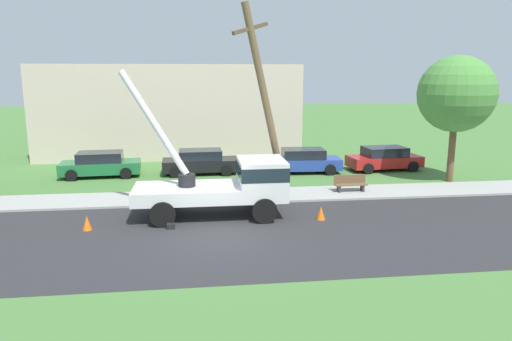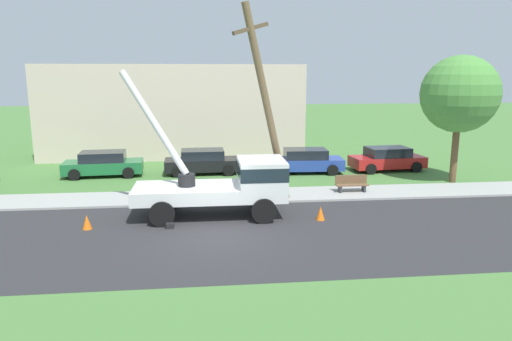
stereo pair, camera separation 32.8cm
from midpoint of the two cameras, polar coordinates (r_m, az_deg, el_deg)
name	(u,v)px [view 1 (the left image)]	position (r m, az deg, el deg)	size (l,w,h in m)	color
ground_plane	(209,170)	(28.99, -6.02, 0.06)	(120.00, 120.00, 0.00)	#477538
road_asphalt	(218,236)	(17.41, -5.15, -7.91)	(80.00, 8.27, 0.01)	#2B2B2D
sidewalk_strip	(213,197)	(22.58, -5.66, -3.19)	(80.00, 2.57, 0.10)	#9E9E99
utility_truck	(230,182)	(19.49, -3.59, -1.44)	(6.76, 3.20, 5.98)	silver
leaning_utility_pole	(266,104)	(20.80, 0.78, 8.03)	(2.82, 1.79, 8.77)	brown
traffic_cone_ahead	(321,213)	(19.31, 7.37, -5.11)	(0.36, 0.36, 0.56)	orange
traffic_cone_behind	(87,223)	(19.07, -20.24, -5.98)	(0.36, 0.36, 0.56)	orange
parked_sedan_green	(100,164)	(28.39, -18.62, 0.71)	(4.51, 2.21, 1.42)	#1E6638
parked_sedan_black	(200,162)	(27.88, -7.07, 1.05)	(4.45, 2.10, 1.42)	black
parked_sedan_blue	(303,161)	(28.14, 5.38, 1.19)	(4.48, 2.16, 1.42)	#263F99
parked_sedan_red	(384,158)	(29.75, 14.96, 1.42)	(4.54, 2.26, 1.42)	#B21E1E
park_bench	(350,184)	(23.68, 10.96, -1.61)	(1.60, 0.45, 0.90)	brown
roadside_tree_near	(456,94)	(27.31, 22.78, 8.50)	(4.05, 4.05, 6.77)	brown
lowrise_building_backdrop	(171,110)	(34.75, -10.50, 7.20)	(18.00, 6.00, 6.40)	beige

